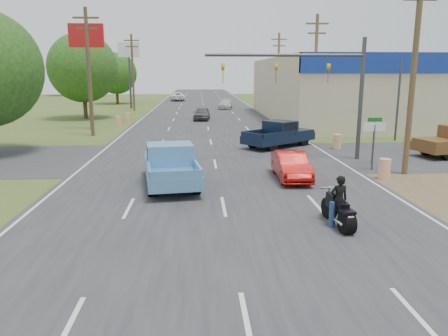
{
  "coord_description": "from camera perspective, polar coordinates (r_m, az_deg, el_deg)",
  "views": [
    {
      "loc": [
        -0.95,
        -7.99,
        5.02
      ],
      "look_at": [
        0.08,
        9.03,
        1.3
      ],
      "focal_mm": 35.0,
      "sensor_mm": 36.0,
      "label": 1
    }
  ],
  "objects": [
    {
      "name": "distant_car_silver",
      "position": [
        63.14,
        0.19,
        8.35
      ],
      "size": [
        2.49,
        4.79,
        1.33
      ],
      "primitive_type": "imported",
      "rotation": [
        0.0,
        0.0,
        -0.14
      ],
      "color": "silver",
      "rests_on": "ground"
    },
    {
      "name": "street_name_sign",
      "position": [
        25.66,
        18.96,
        4.0
      ],
      "size": [
        0.8,
        0.08,
        2.61
      ],
      "color": "#3F3F44",
      "rests_on": "ground"
    },
    {
      "name": "utility_pole_2",
      "position": [
        40.36,
        11.84,
        12.48
      ],
      "size": [
        2.0,
        0.28,
        10.0
      ],
      "color": "#4C3823",
      "rests_on": "ground"
    },
    {
      "name": "barrel_3",
      "position": [
        46.77,
        -12.43,
        6.48
      ],
      "size": [
        0.56,
        0.56,
        1.0
      ],
      "primitive_type": "cylinder",
      "color": "orange",
      "rests_on": "ground"
    },
    {
      "name": "barrel_2",
      "position": [
        42.9,
        -13.64,
        5.92
      ],
      "size": [
        0.56,
        0.56,
        1.0
      ],
      "primitive_type": "cylinder",
      "color": "orange",
      "rests_on": "ground"
    },
    {
      "name": "navy_pickup",
      "position": [
        30.5,
        7.34,
        4.46
      ],
      "size": [
        5.56,
        5.0,
        1.8
      ],
      "rotation": [
        0.0,
        0.0,
        -0.9
      ],
      "color": "black",
      "rests_on": "ground"
    },
    {
      "name": "utility_pole_1",
      "position": [
        23.44,
        23.56,
        12.04
      ],
      "size": [
        2.0,
        0.28,
        10.0
      ],
      "color": "#4C3823",
      "rests_on": "ground"
    },
    {
      "name": "rider",
      "position": [
        14.91,
        14.76,
        -4.43
      ],
      "size": [
        0.65,
        0.46,
        1.66
      ],
      "primitive_type": "imported",
      "rotation": [
        0.0,
        0.0,
        3.26
      ],
      "color": "black",
      "rests_on": "ground"
    },
    {
      "name": "tree_1",
      "position": [
        51.54,
        -17.97,
        12.34
      ],
      "size": [
        7.56,
        7.56,
        9.36
      ],
      "color": "#422D19",
      "rests_on": "ground"
    },
    {
      "name": "distant_car_grey",
      "position": [
        47.82,
        -2.92,
        7.11
      ],
      "size": [
        1.97,
        4.23,
        1.4
      ],
      "primitive_type": "imported",
      "rotation": [
        0.0,
        0.0,
        -0.08
      ],
      "color": "#4E4E52",
      "rests_on": "ground"
    },
    {
      "name": "lane_sign",
      "position": [
        24.02,
        19.03,
        4.18
      ],
      "size": [
        1.2,
        0.08,
        2.52
      ],
      "color": "#3F3F44",
      "rests_on": "ground"
    },
    {
      "name": "blue_pickup",
      "position": [
        20.05,
        -7.04,
        0.53
      ],
      "size": [
        2.98,
        5.97,
        1.9
      ],
      "rotation": [
        0.0,
        0.0,
        0.14
      ],
      "color": "black",
      "rests_on": "ground"
    },
    {
      "name": "cross_road",
      "position": [
        26.48,
        -1.34,
        1.4
      ],
      "size": [
        120.0,
        10.0,
        0.02
      ],
      "primitive_type": "cube",
      "color": "#2D2D30",
      "rests_on": "ground"
    },
    {
      "name": "motorcycle",
      "position": [
        14.94,
        14.8,
        -5.62
      ],
      "size": [
        0.74,
        2.33,
        1.18
      ],
      "rotation": [
        0.0,
        0.0,
        0.12
      ],
      "color": "black",
      "rests_on": "ground"
    },
    {
      "name": "pole_sign_left_near",
      "position": [
        41.17,
        -17.46,
        14.76
      ],
      "size": [
        3.0,
        0.35,
        9.2
      ],
      "color": "#3F3F44",
      "rests_on": "ground"
    },
    {
      "name": "utility_pole_5",
      "position": [
        36.99,
        -17.22,
        12.23
      ],
      "size": [
        2.0,
        0.28,
        10.0
      ],
      "color": "#4C3823",
      "rests_on": "ground"
    },
    {
      "name": "distant_car_white",
      "position": [
        81.79,
        -6.1,
        9.25
      ],
      "size": [
        3.0,
        5.63,
        1.51
      ],
      "primitive_type": "imported",
      "rotation": [
        0.0,
        0.0,
        3.24
      ],
      "color": "white",
      "rests_on": "ground"
    },
    {
      "name": "tree_6",
      "position": [
        107.02,
        -19.68,
        12.41
      ],
      "size": [
        8.82,
        8.82,
        10.92
      ],
      "color": "#422D19",
      "rests_on": "ground"
    },
    {
      "name": "barrel_0",
      "position": [
        22.36,
        20.22,
        -0.12
      ],
      "size": [
        0.56,
        0.56,
        1.0
      ],
      "primitive_type": "cylinder",
      "color": "orange",
      "rests_on": "ground"
    },
    {
      "name": "main_road",
      "position": [
        48.26,
        -2.32,
        6.34
      ],
      "size": [
        15.0,
        180.0,
        0.02
      ],
      "primitive_type": "cube",
      "color": "#2D2D30",
      "rests_on": "ground"
    },
    {
      "name": "pole_sign_left_far",
      "position": [
        64.73,
        -12.3,
        13.94
      ],
      "size": [
        3.0,
        0.35,
        9.2
      ],
      "color": "#3F3F44",
      "rests_on": "ground"
    },
    {
      "name": "tree_2",
      "position": [
        75.16,
        -13.91,
        11.91
      ],
      "size": [
        6.72,
        6.72,
        8.32
      ],
      "color": "#422D19",
      "rests_on": "ground"
    },
    {
      "name": "red_convertible",
      "position": [
        21.17,
        8.75,
        0.28
      ],
      "size": [
        1.46,
        4.02,
        1.32
      ],
      "primitive_type": "imported",
      "rotation": [
        0.0,
        0.0,
        -0.02
      ],
      "color": "#960A06",
      "rests_on": "ground"
    },
    {
      "name": "utility_pole_6",
      "position": [
        60.59,
        -11.84,
        12.34
      ],
      "size": [
        2.0,
        0.28,
        10.0
      ],
      "color": "#4C3823",
      "rests_on": "ground"
    },
    {
      "name": "tree_5",
      "position": [
        107.54,
        13.6,
        12.43
      ],
      "size": [
        7.98,
        7.98,
        9.88
      ],
      "color": "#422D19",
      "rests_on": "ground"
    },
    {
      "name": "signal_mast",
      "position": [
        25.89,
        11.96,
        11.57
      ],
      "size": [
        9.12,
        0.4,
        7.0
      ],
      "color": "#3F3F44",
      "rests_on": "ground"
    },
    {
      "name": "barrel_1",
      "position": [
        30.32,
        14.58,
        3.34
      ],
      "size": [
        0.56,
        0.56,
        1.0
      ],
      "primitive_type": "cylinder",
      "color": "orange",
      "rests_on": "ground"
    },
    {
      "name": "utility_pole_3",
      "position": [
        57.94,
        7.11,
        12.51
      ],
      "size": [
        2.0,
        0.28,
        10.0
      ],
      "color": "#4C3823",
      "rests_on": "ground"
    },
    {
      "name": "ground",
      "position": [
        9.48,
        2.99,
        -19.68
      ],
      "size": [
        200.0,
        200.0,
        0.0
      ],
      "primitive_type": "plane",
      "color": "#435321",
      "rests_on": "ground"
    }
  ]
}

